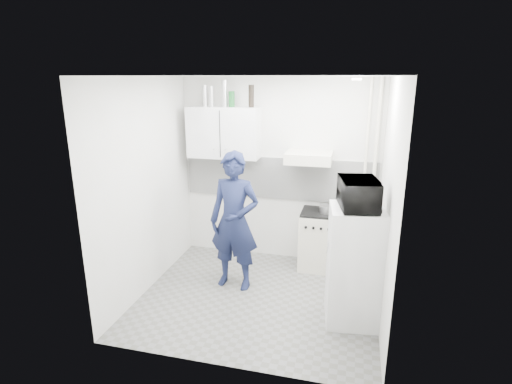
# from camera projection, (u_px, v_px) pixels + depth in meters

# --- Properties ---
(floor) EXTENTS (2.80, 2.80, 0.00)m
(floor) POSITION_uv_depth(u_px,v_px,m) (258.00, 297.00, 4.88)
(floor) COLOR slate
(floor) RESTS_ON ground
(ceiling) EXTENTS (2.80, 2.80, 0.00)m
(ceiling) POSITION_uv_depth(u_px,v_px,m) (258.00, 76.00, 4.16)
(ceiling) COLOR white
(ceiling) RESTS_ON wall_back
(wall_back) EXTENTS (2.80, 0.00, 2.80)m
(wall_back) POSITION_uv_depth(u_px,v_px,m) (279.00, 171.00, 5.68)
(wall_back) COLOR silver
(wall_back) RESTS_ON floor
(wall_left) EXTENTS (0.00, 2.60, 2.60)m
(wall_left) POSITION_uv_depth(u_px,v_px,m) (146.00, 187.00, 4.84)
(wall_left) COLOR silver
(wall_left) RESTS_ON floor
(wall_right) EXTENTS (0.00, 2.60, 2.60)m
(wall_right) POSITION_uv_depth(u_px,v_px,m) (387.00, 205.00, 4.19)
(wall_right) COLOR silver
(wall_right) RESTS_ON floor
(person) EXTENTS (0.67, 0.48, 1.75)m
(person) POSITION_uv_depth(u_px,v_px,m) (234.00, 221.00, 4.93)
(person) COLOR #141B3A
(person) RESTS_ON floor
(stove) EXTENTS (0.50, 0.50, 0.80)m
(stove) POSITION_uv_depth(u_px,v_px,m) (318.00, 241.00, 5.55)
(stove) COLOR silver
(stove) RESTS_ON floor
(fridge) EXTENTS (0.60, 0.60, 1.30)m
(fridge) POSITION_uv_depth(u_px,v_px,m) (354.00, 266.00, 4.26)
(fridge) COLOR white
(fridge) RESTS_ON floor
(stove_top) EXTENTS (0.48, 0.48, 0.03)m
(stove_top) POSITION_uv_depth(u_px,v_px,m) (319.00, 212.00, 5.44)
(stove_top) COLOR black
(stove_top) RESTS_ON stove
(saucepan) EXTENTS (0.18, 0.18, 0.10)m
(saucepan) POSITION_uv_depth(u_px,v_px,m) (326.00, 209.00, 5.38)
(saucepan) COLOR silver
(saucepan) RESTS_ON stove_top
(microwave) EXTENTS (0.61, 0.47, 0.30)m
(microwave) POSITION_uv_depth(u_px,v_px,m) (359.00, 194.00, 4.04)
(microwave) COLOR black
(microwave) RESTS_ON fridge
(bottle_b) EXTENTS (0.07, 0.07, 0.29)m
(bottle_b) POSITION_uv_depth(u_px,v_px,m) (205.00, 96.00, 5.47)
(bottle_b) COLOR silver
(bottle_b) RESTS_ON upper_cabinet
(bottle_c) EXTENTS (0.07, 0.07, 0.27)m
(bottle_c) POSITION_uv_depth(u_px,v_px,m) (211.00, 96.00, 5.45)
(bottle_c) COLOR silver
(bottle_c) RESTS_ON upper_cabinet
(bottle_d) EXTENTS (0.08, 0.08, 0.36)m
(bottle_d) POSITION_uv_depth(u_px,v_px,m) (225.00, 93.00, 5.39)
(bottle_d) COLOR silver
(bottle_d) RESTS_ON upper_cabinet
(canister_a) EXTENTS (0.08, 0.08, 0.21)m
(canister_a) POSITION_uv_depth(u_px,v_px,m) (232.00, 99.00, 5.39)
(canister_a) COLOR #144C1E
(canister_a) RESTS_ON upper_cabinet
(bottle_e) EXTENTS (0.07, 0.07, 0.29)m
(bottle_e) POSITION_uv_depth(u_px,v_px,m) (251.00, 96.00, 5.31)
(bottle_e) COLOR black
(bottle_e) RESTS_ON upper_cabinet
(upper_cabinet) EXTENTS (1.00, 0.35, 0.70)m
(upper_cabinet) POSITION_uv_depth(u_px,v_px,m) (224.00, 132.00, 5.54)
(upper_cabinet) COLOR white
(upper_cabinet) RESTS_ON wall_back
(range_hood) EXTENTS (0.60, 0.50, 0.14)m
(range_hood) POSITION_uv_depth(u_px,v_px,m) (309.00, 157.00, 5.27)
(range_hood) COLOR silver
(range_hood) RESTS_ON wall_back
(backsplash) EXTENTS (2.74, 0.03, 0.60)m
(backsplash) POSITION_uv_depth(u_px,v_px,m) (279.00, 178.00, 5.70)
(backsplash) COLOR white
(backsplash) RESTS_ON wall_back
(pipe_a) EXTENTS (0.05, 0.05, 2.60)m
(pipe_a) POSITION_uv_depth(u_px,v_px,m) (374.00, 178.00, 5.30)
(pipe_a) COLOR silver
(pipe_a) RESTS_ON floor
(pipe_b) EXTENTS (0.04, 0.04, 2.60)m
(pipe_b) POSITION_uv_depth(u_px,v_px,m) (364.00, 177.00, 5.33)
(pipe_b) COLOR silver
(pipe_b) RESTS_ON floor
(ceiling_spot_fixture) EXTENTS (0.10, 0.10, 0.02)m
(ceiling_spot_fixture) POSITION_uv_depth(u_px,v_px,m) (357.00, 79.00, 4.12)
(ceiling_spot_fixture) COLOR white
(ceiling_spot_fixture) RESTS_ON ceiling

